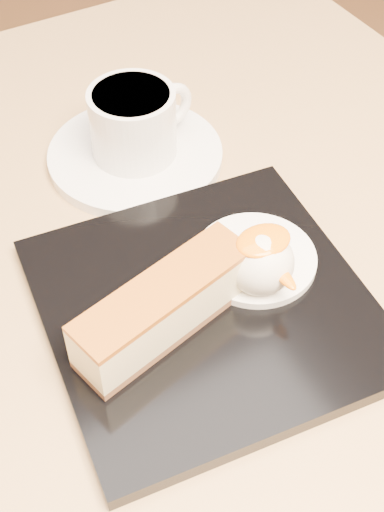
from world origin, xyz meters
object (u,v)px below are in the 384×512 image
ice_cream_scoop (260,262)px  saucer (135,155)px  coffee_cup (135,121)px  cheesecake (164,307)px  table (132,417)px  dessert_plate (206,307)px

ice_cream_scoop → saucer: 0.18m
ice_cream_scoop → coffee_cup: size_ratio=0.49×
cheesecake → saucer: 0.19m
coffee_cup → ice_cream_scoop: bearing=-96.0°
saucer → coffee_cup: size_ratio=1.56×
table → coffee_cup: coffee_cup is taller
cheesecake → saucer: (0.07, 0.18, -0.03)m
dessert_plate → coffee_cup: size_ratio=2.28×
dessert_plate → cheesecake: size_ratio=1.61×
dessert_plate → saucer: size_ratio=1.47×
table → ice_cream_scoop: ice_cream_scoop is taller
dessert_plate → ice_cream_scoop: (0.04, -0.01, 0.03)m
table → coffee_cup: (0.08, 0.14, 0.20)m
coffee_cup → dessert_plate: bearing=-109.0°
table → cheesecake: bearing=-66.2°
saucer → coffee_cup: bearing=8.4°
table → ice_cream_scoop: bearing=-22.9°
ice_cream_scoop → saucer: (-0.01, 0.18, -0.03)m
saucer → coffee_cup: coffee_cup is taller
table → coffee_cup: 0.26m
dessert_plate → saucer: (0.03, 0.17, -0.00)m
table → saucer: bearing=59.3°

